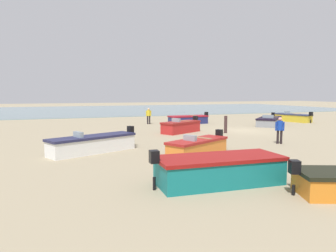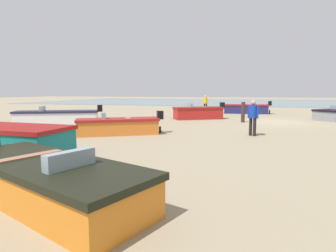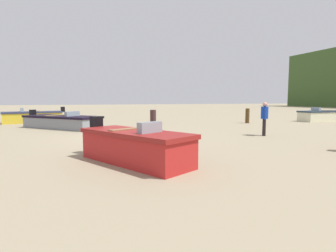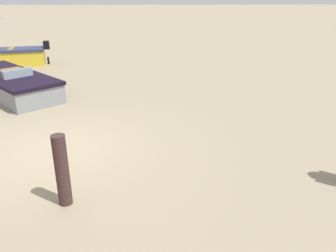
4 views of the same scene
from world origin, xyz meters
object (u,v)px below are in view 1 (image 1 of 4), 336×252
object	(u,v)px
boat_yellow_5	(293,118)
beach_walker_foreground	(149,115)
boat_red_3	(181,127)
boat_navy_6	(188,120)
beach_walker_distant	(280,128)
boat_white_0	(93,144)
mooring_post_near_water	(226,124)
boat_grey_8	(269,121)
boat_teal_2	(219,170)
boat_orange_7	(198,146)

from	to	relation	value
boat_yellow_5	beach_walker_foreground	distance (m)	15.75
boat_red_3	boat_navy_6	xyz separation A→B (m)	(-3.42, -6.38, -0.04)
boat_red_3	beach_walker_distant	size ratio (longest dim) A/B	2.30
boat_white_0	boat_yellow_5	distance (m)	24.92
boat_red_3	boat_yellow_5	xyz separation A→B (m)	(-15.07, -4.70, -0.02)
boat_navy_6	mooring_post_near_water	bearing A→B (deg)	175.73
boat_red_3	mooring_post_near_water	size ratio (longest dim) A/B	2.80
boat_yellow_5	mooring_post_near_water	distance (m)	13.39
boat_navy_6	beach_walker_foreground	world-z (taller)	beach_walker_foreground
mooring_post_near_water	beach_walker_distant	distance (m)	5.66
boat_yellow_5	boat_grey_8	world-z (taller)	boat_yellow_5
boat_grey_8	beach_walker_distant	world-z (taller)	beach_walker_distant
mooring_post_near_water	boat_teal_2	bearing A→B (deg)	58.48
boat_red_3	mooring_post_near_water	xyz separation A→B (m)	(-3.15, 1.38, 0.20)
beach_walker_foreground	boat_teal_2	bearing A→B (deg)	92.81
boat_red_3	beach_walker_distant	distance (m)	7.89
boat_yellow_5	boat_teal_2	bearing A→B (deg)	-149.56
boat_grey_8	beach_walker_distant	size ratio (longest dim) A/B	3.00
mooring_post_near_water	beach_walker_foreground	xyz separation A→B (m)	(3.58, -8.82, 0.29)
beach_walker_foreground	boat_yellow_5	bearing A→B (deg)	-177.12
beach_walker_foreground	beach_walker_distant	world-z (taller)	same
boat_yellow_5	boat_orange_7	distance (m)	21.81
boat_white_0	boat_grey_8	world-z (taller)	boat_white_0
boat_red_3	boat_yellow_5	distance (m)	15.79
boat_white_0	boat_teal_2	world-z (taller)	boat_teal_2
beach_walker_foreground	boat_orange_7	bearing A→B (deg)	95.38
boat_yellow_5	boat_grey_8	distance (m)	5.37
mooring_post_near_water	beach_walker_foreground	bearing A→B (deg)	-67.92
boat_yellow_5	mooring_post_near_water	size ratio (longest dim) A/B	3.31
boat_teal_2	boat_orange_7	size ratio (longest dim) A/B	1.17
boat_orange_7	boat_red_3	bearing A→B (deg)	-45.38
boat_white_0	boat_navy_6	size ratio (longest dim) A/B	1.14
boat_teal_2	boat_red_3	size ratio (longest dim) A/B	1.23
boat_teal_2	beach_walker_distant	xyz separation A→B (m)	(-7.66, -6.17, 0.47)
boat_white_0	boat_grey_8	size ratio (longest dim) A/B	0.99
boat_orange_7	mooring_post_near_water	size ratio (longest dim) A/B	2.94
boat_grey_8	beach_walker_foreground	distance (m)	11.78
boat_yellow_5	mooring_post_near_water	xyz separation A→B (m)	(11.92, 6.09, 0.23)
boat_red_3	beach_walker_foreground	size ratio (longest dim) A/B	2.30
boat_navy_6	beach_walker_distant	xyz separation A→B (m)	(-0.14, 13.41, 0.53)
beach_walker_foreground	beach_walker_distant	xyz separation A→B (m)	(-3.99, 14.46, 0.00)
boat_navy_6	beach_walker_foreground	distance (m)	4.03
boat_teal_2	beach_walker_foreground	bearing A→B (deg)	172.65
boat_teal_2	mooring_post_near_water	xyz separation A→B (m)	(-7.24, -11.81, 0.18)
boat_yellow_5	boat_navy_6	world-z (taller)	boat_yellow_5
mooring_post_near_water	boat_white_0	bearing A→B (deg)	23.61
boat_teal_2	beach_walker_distant	world-z (taller)	beach_walker_distant
boat_yellow_5	beach_walker_foreground	bearing A→B (deg)	157.40
boat_orange_7	boat_grey_8	size ratio (longest dim) A/B	0.80
boat_navy_6	boat_grey_8	world-z (taller)	boat_navy_6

